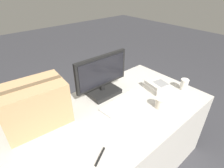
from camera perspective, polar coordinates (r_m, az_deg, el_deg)
office_desk at (r=1.66m, az=-1.35°, el=-19.25°), size 1.80×0.90×0.71m
monitor at (r=1.57m, az=-3.27°, el=1.68°), size 0.53×0.24×0.37m
keyboard at (r=1.51m, az=3.46°, el=-6.13°), size 0.42×0.17×0.03m
desk_phone at (r=1.74m, az=14.48°, el=-0.76°), size 0.23×0.23×0.08m
paper_cup_left at (r=1.50m, az=15.41°, el=-6.00°), size 0.08×0.08×0.09m
paper_cup_right at (r=1.81m, az=22.50°, el=-0.12°), size 0.08×0.08×0.11m
cardboard_box at (r=1.35m, az=-23.90°, el=-6.34°), size 0.46×0.31×0.33m
pen_marker at (r=1.14m, az=-3.92°, el=-22.54°), size 0.12×0.08×0.01m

